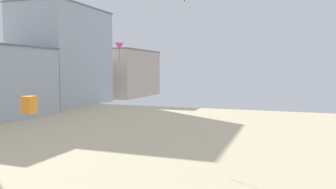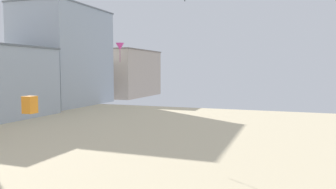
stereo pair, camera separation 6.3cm
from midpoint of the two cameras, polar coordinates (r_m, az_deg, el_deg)
name	(u,v)px [view 1 (the left image)]	position (r m, az deg, el deg)	size (l,w,h in m)	color
boardwalk_hotel_far	(64,57)	(70.53, -17.89, 6.36)	(12.67, 18.77, 19.80)	#ADB7C1
boardwalk_hotel_distant	(119,73)	(90.12, -8.68, 3.71)	(16.32, 21.33, 12.45)	#C6B29E
kite_magenta_delta	(119,46)	(34.24, -8.58, 8.34)	(0.87, 0.87, 1.97)	#DB3D9E
kite_orange_box	(29,105)	(22.40, -23.20, -1.66)	(0.70, 0.70, 1.10)	orange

